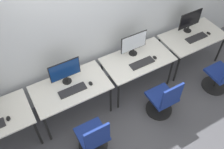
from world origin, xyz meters
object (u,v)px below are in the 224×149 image
Objects in this scene: keyboard_far_right at (196,38)px; mouse_far_right at (209,33)px; office_chair_left at (94,139)px; mouse_right at (155,57)px; monitor_left at (65,71)px; office_chair_right at (163,101)px; keyboard_left at (73,90)px; monitor_far_right at (190,20)px; mouse_far_left at (8,118)px; keyboard_right at (142,63)px; mouse_left at (91,83)px; monitor_right at (134,43)px; office_chair_far_right at (221,76)px.

keyboard_far_right is 5.01× the size of mouse_far_right.
office_chair_left is at bearing -166.18° from mouse_far_right.
mouse_right is 0.20× the size of keyboard_far_right.
monitor_left reaches higher than office_chair_right.
keyboard_left is 1.57m from office_chair_right.
monitor_far_right reaches higher than office_chair_left.
monitor_far_right is (3.64, 0.29, 0.23)m from mouse_far_left.
mouse_far_right is at bearing -4.72° from monitor_left.
monitor_left is at bearing 168.31° from keyboard_right.
keyboard_right is 1.31m from keyboard_far_right.
monitor_far_right is at bearing 20.86° from office_chair_left.
keyboard_left is 2.62m from keyboard_far_right.
monitor_far_right is (2.63, 1.00, 0.61)m from office_chair_left.
mouse_left is at bearing 0.10° from mouse_far_left.
mouse_far_left is 0.18× the size of monitor_right.
keyboard_left is 0.88× the size of monitor_far_right.
mouse_left is 0.20× the size of keyboard_far_right.
monitor_left and monitor_far_right have the same top height.
office_chair_far_right is (0.03, -1.05, -0.61)m from monitor_far_right.
monitor_far_right reaches higher than mouse_right.
monitor_right is at bearing 170.67° from mouse_far_right.
monitor_far_right is (1.26, 0.96, 0.61)m from office_chair_right.
keyboard_right is at bearing 93.99° from office_chair_right.
monitor_right is 1.65m from mouse_far_right.
keyboard_left is 2.92m from mouse_far_right.
monitor_far_right is at bearing 5.85° from keyboard_left.
keyboard_far_right is (3.64, 0.03, -0.01)m from mouse_far_left.
office_chair_far_right is (0.03, -0.79, -0.37)m from keyboard_far_right.
mouse_far_right is at bearing 0.10° from mouse_far_left.
office_chair_far_right is at bearing -1.09° from office_chair_left.
mouse_far_left is 0.18× the size of monitor_left.
keyboard_left is 5.01× the size of mouse_right.
office_chair_right is (1.35, -0.69, -0.37)m from keyboard_left.
mouse_left reaches higher than keyboard_far_right.
monitor_far_right is (1.03, 0.31, 0.23)m from mouse_right.
monitor_far_right is at bearing 0.80° from monitor_right.
mouse_left is at bearing -172.90° from monitor_far_right.
mouse_right is at bearing -0.36° from keyboard_right.
office_chair_left is at bearing -90.95° from monitor_left.
mouse_left is 0.10× the size of office_chair_far_right.
mouse_right is (1.27, -0.03, 0.00)m from mouse_left.
monitor_right is at bearing 6.63° from mouse_far_left.
mouse_far_right is at bearing 70.48° from office_chair_far_right.
keyboard_left is 5.01× the size of mouse_far_right.
office_chair_left is 1.00× the size of office_chair_right.
monitor_left is 2.90m from office_chair_far_right.
office_chair_far_right reaches higher than keyboard_left.
monitor_far_right is (2.31, 0.29, 0.23)m from mouse_left.
monitor_left is at bearing 145.89° from office_chair_right.
office_chair_right is (2.38, -0.67, -0.38)m from mouse_far_left.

